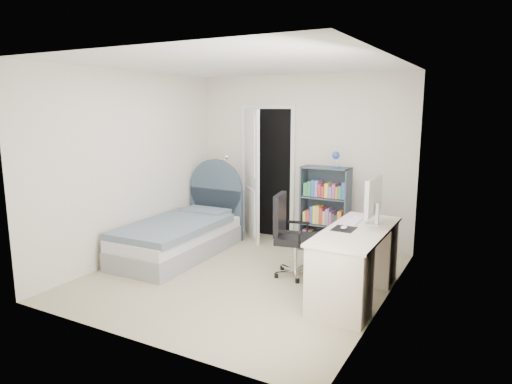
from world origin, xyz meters
The scene contains 8 objects.
room_shell centered at (0.00, 0.00, 1.25)m, with size 3.50×3.70×2.60m.
door centered at (-0.63, 1.58, 1.03)m, with size 0.92×0.63×2.06m.
bed centered at (-1.17, 0.35, 0.28)m, with size 1.01×2.04×1.24m.
nightstand centered at (-1.45, 1.58, 0.37)m, with size 0.38×0.38×0.56m.
floor_lamp centered at (-1.07, 1.37, 0.54)m, with size 0.19×0.19×1.31m.
bookcase centered at (0.54, 1.43, 0.55)m, with size 0.68×0.29×1.43m.
desk centered at (1.39, 0.06, 0.42)m, with size 0.62×1.56×1.28m.
office_chair centered at (0.49, 0.32, 0.55)m, with size 0.54×0.56×1.01m.
Camera 1 is at (2.68, -4.55, 2.03)m, focal length 32.00 mm.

